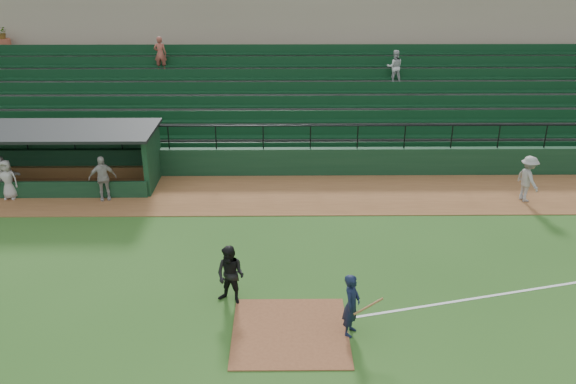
{
  "coord_description": "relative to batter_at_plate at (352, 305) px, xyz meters",
  "views": [
    {
      "loc": [
        -0.18,
        -13.63,
        9.36
      ],
      "look_at": [
        0.0,
        5.0,
        1.4
      ],
      "focal_mm": 36.8,
      "sensor_mm": 36.0,
      "label": 1
    }
  ],
  "objects": [
    {
      "name": "batter_at_plate",
      "position": [
        0.0,
        0.0,
        0.0
      ],
      "size": [
        1.11,
        0.74,
        1.72
      ],
      "color": "black",
      "rests_on": "ground"
    },
    {
      "name": "warning_track",
      "position": [
        -1.56,
        9.04,
        -0.85
      ],
      "size": [
        40.0,
        4.0,
        0.03
      ],
      "primitive_type": "cube",
      "color": "brown",
      "rests_on": "ground"
    },
    {
      "name": "stadium_structure",
      "position": [
        -1.56,
        17.5,
        1.44
      ],
      "size": [
        38.0,
        13.08,
        6.4
      ],
      "color": "#10311B",
      "rests_on": "ground"
    },
    {
      "name": "dugout_player_c",
      "position": [
        -12.82,
        9.11,
        -0.02
      ],
      "size": [
        1.57,
        0.84,
        1.62
      ],
      "primitive_type": "imported",
      "rotation": [
        0.0,
        0.0,
        2.89
      ],
      "color": "#ACA6A1",
      "rests_on": "warning_track"
    },
    {
      "name": "home_plate_dirt",
      "position": [
        -1.56,
        0.04,
        -0.85
      ],
      "size": [
        3.0,
        3.0,
        0.03
      ],
      "primitive_type": "cube",
      "color": "brown",
      "rests_on": "ground"
    },
    {
      "name": "umpire",
      "position": [
        -3.18,
        1.46,
        0.01
      ],
      "size": [
        1.04,
        0.94,
        1.74
      ],
      "primitive_type": "imported",
      "rotation": [
        0.0,
        0.0,
        -0.42
      ],
      "color": "black",
      "rests_on": "ground"
    },
    {
      "name": "dugout_player_b",
      "position": [
        -12.42,
        8.74,
        -0.04
      ],
      "size": [
        0.79,
        0.53,
        1.58
      ],
      "primitive_type": "imported",
      "rotation": [
        0.0,
        0.0,
        -0.04
      ],
      "color": "#A8A29D",
      "rests_on": "warning_track"
    },
    {
      "name": "runner",
      "position": [
        7.69,
        8.35,
        0.07
      ],
      "size": [
        0.94,
        1.3,
        1.81
      ],
      "primitive_type": "imported",
      "rotation": [
        0.0,
        0.0,
        1.82
      ],
      "color": "gray",
      "rests_on": "warning_track"
    },
    {
      "name": "foul_line",
      "position": [
        6.44,
        2.24,
        -0.86
      ],
      "size": [
        17.49,
        4.44,
        0.01
      ],
      "primitive_type": "cube",
      "rotation": [
        0.0,
        0.0,
        0.24
      ],
      "color": "white",
      "rests_on": "ground"
    },
    {
      "name": "dugout_player_a",
      "position": [
        -8.69,
        8.6,
        0.06
      ],
      "size": [
        1.12,
        0.72,
        1.78
      ],
      "primitive_type": "imported",
      "rotation": [
        0.0,
        0.0,
        0.3
      ],
      "color": "#ABA4A0",
      "rests_on": "warning_track"
    },
    {
      "name": "ground",
      "position": [
        -1.56,
        1.04,
        -0.86
      ],
      "size": [
        90.0,
        90.0,
        0.0
      ],
      "primitive_type": "plane",
      "color": "#28531B",
      "rests_on": "ground"
    },
    {
      "name": "dugout",
      "position": [
        -11.31,
        10.6,
        0.47
      ],
      "size": [
        8.9,
        3.2,
        2.42
      ],
      "color": "#10311B",
      "rests_on": "ground"
    }
  ]
}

